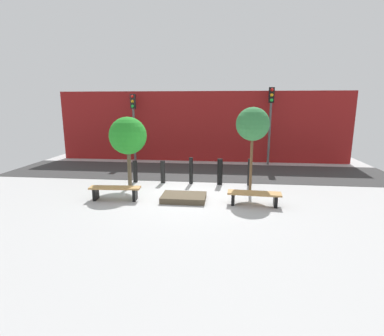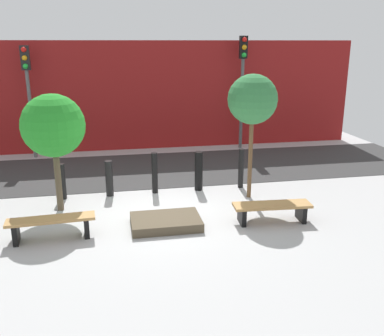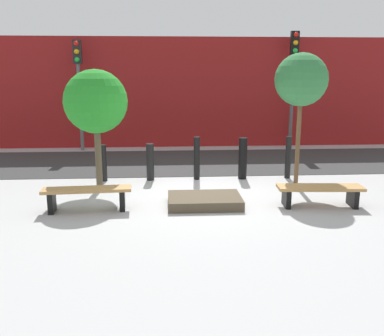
{
  "view_description": "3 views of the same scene",
  "coord_description": "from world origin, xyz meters",
  "px_view_note": "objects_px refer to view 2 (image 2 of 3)",
  "views": [
    {
      "loc": [
        1.34,
        -10.33,
        3.23
      ],
      "look_at": [
        0.25,
        -0.46,
        1.07
      ],
      "focal_mm": 28.0,
      "sensor_mm": 36.0,
      "label": 1
    },
    {
      "loc": [
        -1.04,
        -9.17,
        3.82
      ],
      "look_at": [
        0.57,
        -0.76,
        1.29
      ],
      "focal_mm": 40.0,
      "sensor_mm": 36.0,
      "label": 2
    },
    {
      "loc": [
        -0.78,
        -9.07,
        2.66
      ],
      "look_at": [
        -0.25,
        -0.58,
        0.75
      ],
      "focal_mm": 40.0,
      "sensor_mm": 36.0,
      "label": 3
    }
  ],
  "objects_px": {
    "bench_left": "(51,224)",
    "traffic_light_mid_west": "(243,73)",
    "planter_bed": "(166,222)",
    "bollard_right": "(199,171)",
    "bollard_far_left": "(62,181)",
    "tree_behind_right_bench": "(253,100)",
    "bollard_left": "(109,178)",
    "bollard_far_right": "(241,168)",
    "tree_behind_left_bench": "(53,126)",
    "traffic_light_west": "(28,82)",
    "bench_right": "(272,209)",
    "bollard_center": "(155,173)"
  },
  "relations": [
    {
      "from": "bench_left",
      "to": "bollard_center",
      "type": "bearing_deg",
      "value": 41.98
    },
    {
      "from": "bench_left",
      "to": "planter_bed",
      "type": "distance_m",
      "value": 2.34
    },
    {
      "from": "tree_behind_left_bench",
      "to": "traffic_light_west",
      "type": "bearing_deg",
      "value": 104.65
    },
    {
      "from": "bollard_far_left",
      "to": "bollard_left",
      "type": "xyz_separation_m",
      "value": [
        1.17,
        0.0,
        0.01
      ]
    },
    {
      "from": "traffic_light_mid_west",
      "to": "bollard_far_left",
      "type": "bearing_deg",
      "value": -144.04
    },
    {
      "from": "bench_left",
      "to": "bollard_right",
      "type": "distance_m",
      "value": 4.23
    },
    {
      "from": "tree_behind_left_bench",
      "to": "tree_behind_right_bench",
      "type": "height_order",
      "value": "tree_behind_right_bench"
    },
    {
      "from": "traffic_light_west",
      "to": "bollard_left",
      "type": "bearing_deg",
      "value": -60.19
    },
    {
      "from": "planter_bed",
      "to": "tree_behind_left_bench",
      "type": "distance_m",
      "value": 3.32
    },
    {
      "from": "bench_left",
      "to": "tree_behind_right_bench",
      "type": "height_order",
      "value": "tree_behind_right_bench"
    },
    {
      "from": "bollard_far_left",
      "to": "traffic_light_mid_west",
      "type": "bearing_deg",
      "value": 35.96
    },
    {
      "from": "bollard_center",
      "to": "bollard_far_right",
      "type": "relative_size",
      "value": 1.01
    },
    {
      "from": "bollard_left",
      "to": "traffic_light_west",
      "type": "relative_size",
      "value": 0.25
    },
    {
      "from": "bench_right",
      "to": "traffic_light_mid_west",
      "type": "distance_m",
      "value": 7.29
    },
    {
      "from": "traffic_light_mid_west",
      "to": "bollard_center",
      "type": "bearing_deg",
      "value": -130.07
    },
    {
      "from": "planter_bed",
      "to": "bollard_right",
      "type": "relative_size",
      "value": 1.41
    },
    {
      "from": "bench_left",
      "to": "traffic_light_west",
      "type": "bearing_deg",
      "value": 97.55
    },
    {
      "from": "bollard_far_right",
      "to": "traffic_light_mid_west",
      "type": "distance_m",
      "value": 5.07
    },
    {
      "from": "bollard_center",
      "to": "bollard_far_right",
      "type": "xyz_separation_m",
      "value": [
        2.34,
        0.0,
        -0.01
      ]
    },
    {
      "from": "bollard_far_left",
      "to": "traffic_light_west",
      "type": "distance_m",
      "value": 5.02
    },
    {
      "from": "bollard_left",
      "to": "traffic_light_mid_west",
      "type": "height_order",
      "value": "traffic_light_mid_west"
    },
    {
      "from": "bollard_far_left",
      "to": "tree_behind_right_bench",
      "type": "bearing_deg",
      "value": -9.52
    },
    {
      "from": "bench_left",
      "to": "traffic_light_mid_west",
      "type": "bearing_deg",
      "value": 44.65
    },
    {
      "from": "bollard_center",
      "to": "traffic_light_mid_west",
      "type": "bearing_deg",
      "value": 49.93
    },
    {
      "from": "bollard_left",
      "to": "traffic_light_mid_west",
      "type": "relative_size",
      "value": 0.23
    },
    {
      "from": "bollard_far_right",
      "to": "traffic_light_west",
      "type": "xyz_separation_m",
      "value": [
        -6.0,
        4.36,
        2.02
      ]
    },
    {
      "from": "planter_bed",
      "to": "traffic_light_west",
      "type": "distance_m",
      "value": 7.89
    },
    {
      "from": "bollard_far_right",
      "to": "traffic_light_mid_west",
      "type": "bearing_deg",
      "value": 73.08
    },
    {
      "from": "tree_behind_left_bench",
      "to": "bollard_far_left",
      "type": "relative_size",
      "value": 3.0
    },
    {
      "from": "bollard_left",
      "to": "bollard_center",
      "type": "bearing_deg",
      "value": 0.0
    },
    {
      "from": "bollard_far_left",
      "to": "traffic_light_mid_west",
      "type": "xyz_separation_m",
      "value": [
        6.0,
        4.36,
        2.31
      ]
    },
    {
      "from": "bench_left",
      "to": "bench_right",
      "type": "height_order",
      "value": "bench_left"
    },
    {
      "from": "bollard_far_left",
      "to": "bollard_far_right",
      "type": "height_order",
      "value": "bollard_far_right"
    },
    {
      "from": "bollard_right",
      "to": "bollard_far_right",
      "type": "xyz_separation_m",
      "value": [
        1.17,
        0.0,
        0.01
      ]
    },
    {
      "from": "bollard_far_left",
      "to": "bollard_center",
      "type": "distance_m",
      "value": 2.34
    },
    {
      "from": "planter_bed",
      "to": "tree_behind_left_bench",
      "type": "xyz_separation_m",
      "value": [
        -2.32,
        1.4,
        1.91
      ]
    },
    {
      "from": "bench_right",
      "to": "tree_behind_right_bench",
      "type": "height_order",
      "value": "tree_behind_right_bench"
    },
    {
      "from": "bollard_right",
      "to": "bollard_far_left",
      "type": "bearing_deg",
      "value": 180.0
    },
    {
      "from": "planter_bed",
      "to": "bollard_right",
      "type": "distance_m",
      "value": 2.51
    },
    {
      "from": "bollard_far_right",
      "to": "bollard_left",
      "type": "bearing_deg",
      "value": 180.0
    },
    {
      "from": "bollard_far_right",
      "to": "bollard_far_left",
      "type": "bearing_deg",
      "value": 180.0
    },
    {
      "from": "bollard_center",
      "to": "bollard_far_left",
      "type": "bearing_deg",
      "value": 180.0
    },
    {
      "from": "tree_behind_right_bench",
      "to": "bollard_left",
      "type": "bearing_deg",
      "value": 167.38
    },
    {
      "from": "traffic_light_west",
      "to": "bollard_right",
      "type": "bearing_deg",
      "value": -42.02
    },
    {
      "from": "tree_behind_right_bench",
      "to": "bollard_left",
      "type": "relative_size",
      "value": 3.34
    },
    {
      "from": "bench_left",
      "to": "traffic_light_mid_west",
      "type": "distance_m",
      "value": 9.33
    },
    {
      "from": "bench_right",
      "to": "traffic_light_mid_west",
      "type": "xyz_separation_m",
      "value": [
        1.34,
        6.74,
        2.46
      ]
    },
    {
      "from": "tree_behind_right_bench",
      "to": "bollard_far_left",
      "type": "distance_m",
      "value": 5.14
    },
    {
      "from": "bollard_far_right",
      "to": "traffic_light_west",
      "type": "height_order",
      "value": "traffic_light_west"
    },
    {
      "from": "tree_behind_left_bench",
      "to": "bollard_far_left",
      "type": "height_order",
      "value": "tree_behind_left_bench"
    }
  ]
}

